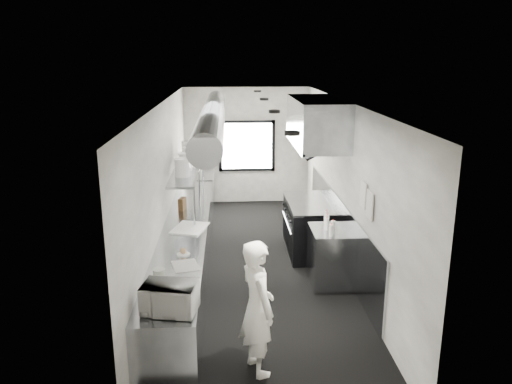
{
  "coord_description": "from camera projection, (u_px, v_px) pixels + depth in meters",
  "views": [
    {
      "loc": [
        -0.45,
        -8.03,
        3.54
      ],
      "look_at": [
        -0.01,
        -0.2,
        1.39
      ],
      "focal_mm": 35.36,
      "sensor_mm": 36.0,
      "label": 1
    }
  ],
  "objects": [
    {
      "name": "cutting_board",
      "position": [
        190.0,
        228.0,
        7.89
      ],
      "size": [
        0.62,
        0.72,
        0.02
      ],
      "primitive_type": "cube",
      "rotation": [
        0.0,
        0.0,
        -0.28
      ],
      "color": "silver",
      "rests_on": "prep_counter"
    },
    {
      "name": "plate_stack_d",
      "position": [
        188.0,
        150.0,
        9.7
      ],
      "size": [
        0.28,
        0.28,
        0.36
      ],
      "primitive_type": "cylinder",
      "rotation": [
        0.0,
        0.0,
        0.22
      ],
      "color": "white",
      "rests_on": "pass_shelf"
    },
    {
      "name": "squeeze_bottle_d",
      "position": [
        327.0,
        220.0,
        7.98
      ],
      "size": [
        0.07,
        0.07,
        0.19
      ],
      "primitive_type": "cylinder",
      "rotation": [
        0.0,
        0.0,
        0.07
      ],
      "color": "silver",
      "rests_on": "bottle_station"
    },
    {
      "name": "plate_stack_b",
      "position": [
        185.0,
        162.0,
        8.82
      ],
      "size": [
        0.24,
        0.24,
        0.31
      ],
      "primitive_type": "cylinder",
      "rotation": [
        0.0,
        0.0,
        -0.02
      ],
      "color": "white",
      "rests_on": "pass_shelf"
    },
    {
      "name": "service_window",
      "position": [
        247.0,
        146.0,
        12.14
      ],
      "size": [
        1.36,
        0.05,
        1.25
      ],
      "color": "white",
      "rests_on": "wall_back"
    },
    {
      "name": "squeeze_bottle_e",
      "position": [
        326.0,
        217.0,
        8.13
      ],
      "size": [
        0.08,
        0.08,
        0.2
      ],
      "primitive_type": "cylinder",
      "rotation": [
        0.0,
        0.0,
        -0.23
      ],
      "color": "silver",
      "rests_on": "bottle_station"
    },
    {
      "name": "pastry",
      "position": [
        183.0,
        251.0,
        6.85
      ],
      "size": [
        0.09,
        0.09,
        0.09
      ],
      "primitive_type": "sphere",
      "color": "tan",
      "rests_on": "small_plate"
    },
    {
      "name": "wall_back",
      "position": [
        247.0,
        146.0,
        12.18
      ],
      "size": [
        3.0,
        0.02,
        2.8
      ],
      "primitive_type": "cube",
      "color": "silver",
      "rests_on": "floor"
    },
    {
      "name": "notice_sheet_b",
      "position": [
        370.0,
        205.0,
        6.87
      ],
      "size": [
        0.02,
        0.28,
        0.38
      ],
      "primitive_type": "cube",
      "color": "silver",
      "rests_on": "wall_right"
    },
    {
      "name": "small_plate",
      "position": [
        183.0,
        254.0,
        6.86
      ],
      "size": [
        0.21,
        0.21,
        0.01
      ],
      "primitive_type": "cylinder",
      "rotation": [
        0.0,
        0.0,
        -0.21
      ],
      "color": "white",
      "rests_on": "prep_counter"
    },
    {
      "name": "exhaust_hood",
      "position": [
        316.0,
        122.0,
        8.8
      ],
      "size": [
        0.81,
        2.2,
        0.88
      ],
      "color": "#8F959C",
      "rests_on": "ceiling"
    },
    {
      "name": "plate_stack_c",
      "position": [
        189.0,
        156.0,
        9.31
      ],
      "size": [
        0.28,
        0.28,
        0.32
      ],
      "primitive_type": "cylinder",
      "rotation": [
        0.0,
        0.0,
        -0.27
      ],
      "color": "white",
      "rests_on": "pass_shelf"
    },
    {
      "name": "ceiling",
      "position": [
        256.0,
        103.0,
        7.96
      ],
      "size": [
        3.0,
        8.0,
        0.01
      ],
      "primitive_type": "cube",
      "color": "beige",
      "rests_on": "wall_back"
    },
    {
      "name": "wall_front",
      "position": [
        281.0,
        304.0,
        4.48
      ],
      "size": [
        3.0,
        0.02,
        2.8
      ],
      "primitive_type": "cube",
      "color": "silver",
      "rests_on": "floor"
    },
    {
      "name": "deli_tub_a",
      "position": [
        160.0,
        283.0,
        5.89
      ],
      "size": [
        0.19,
        0.19,
        0.1
      ],
      "primitive_type": "cylinder",
      "rotation": [
        0.0,
        0.0,
        -0.39
      ],
      "color": "#A9B1A3",
      "rests_on": "prep_counter"
    },
    {
      "name": "pass_shelf",
      "position": [
        188.0,
        168.0,
        9.19
      ],
      "size": [
        0.45,
        3.0,
        0.68
      ],
      "color": "#8F959C",
      "rests_on": "prep_counter"
    },
    {
      "name": "range",
      "position": [
        310.0,
        226.0,
        9.3
      ],
      "size": [
        0.88,
        1.6,
        0.94
      ],
      "color": "black",
      "rests_on": "floor"
    },
    {
      "name": "squeeze_bottle_b",
      "position": [
        333.0,
        227.0,
        7.66
      ],
      "size": [
        0.08,
        0.08,
        0.2
      ],
      "primitive_type": "cylinder",
      "rotation": [
        0.0,
        0.0,
        -0.27
      ],
      "color": "silver",
      "rests_on": "bottle_station"
    },
    {
      "name": "newspaper",
      "position": [
        185.0,
        266.0,
        6.5
      ],
      "size": [
        0.4,
        0.46,
        0.01
      ],
      "primitive_type": "cube",
      "rotation": [
        0.0,
        0.0,
        0.25
      ],
      "color": "silver",
      "rests_on": "prep_counter"
    },
    {
      "name": "squeeze_bottle_c",
      "position": [
        327.0,
        224.0,
        7.81
      ],
      "size": [
        0.07,
        0.07,
        0.19
      ],
      "primitive_type": "cylinder",
      "rotation": [
        0.0,
        0.0,
        -0.01
      ],
      "color": "silver",
      "rests_on": "bottle_station"
    },
    {
      "name": "hvac_duct",
      "position": [
        213.0,
        116.0,
        8.37
      ],
      "size": [
        0.4,
        6.4,
        0.4
      ],
      "primitive_type": "cylinder",
      "rotation": [
        1.57,
        0.0,
        0.0
      ],
      "color": "gray",
      "rests_on": "ceiling"
    },
    {
      "name": "deli_tub_b",
      "position": [
        159.0,
        273.0,
        6.15
      ],
      "size": [
        0.18,
        0.18,
        0.11
      ],
      "primitive_type": "cylinder",
      "rotation": [
        0.0,
        0.0,
        -0.21
      ],
      "color": "#A9B1A3",
      "rests_on": "prep_counter"
    },
    {
      "name": "wall_cladding",
      "position": [
        338.0,
        229.0,
        8.92
      ],
      "size": [
        0.03,
        5.5,
        1.1
      ],
      "primitive_type": "cube",
      "color": "#8F959C",
      "rests_on": "wall_right"
    },
    {
      "name": "bottle_station",
      "position": [
        331.0,
        256.0,
        7.97
      ],
      "size": [
        0.65,
        0.8,
        0.9
      ],
      "primitive_type": "cube",
      "color": "#8F959C",
      "rests_on": "floor"
    },
    {
      "name": "wall_left",
      "position": [
        165.0,
        190.0,
        8.25
      ],
      "size": [
        0.02,
        8.0,
        2.8
      ],
      "primitive_type": "cube",
      "color": "silver",
      "rests_on": "floor"
    },
    {
      "name": "squeeze_bottle_a",
      "position": [
        331.0,
        230.0,
        7.55
      ],
      "size": [
        0.06,
        0.06,
        0.18
      ],
      "primitive_type": "cylinder",
      "rotation": [
        0.0,
        0.0,
        0.01
      ],
      "color": "silver",
      "rests_on": "bottle_station"
    },
    {
      "name": "far_work_table",
      "position": [
        199.0,
        193.0,
        11.6
      ],
      "size": [
        0.7,
        1.2,
        0.9
      ],
      "primitive_type": "cube",
      "color": "#8F959C",
      "rests_on": "floor"
    },
    {
      "name": "prep_counter",
      "position": [
        186.0,
        255.0,
        8.03
      ],
      "size": [
        0.7,
        6.0,
        0.9
      ],
      "primitive_type": "cube",
      "color": "#8F959C",
      "rests_on": "floor"
    },
    {
      "name": "notice_sheet_a",
      "position": [
        363.0,
        195.0,
        7.2
      ],
      "size": [
        0.02,
        0.28,
        0.38
      ],
      "primitive_type": "cube",
      "color": "silver",
      "rests_on": "wall_right"
    },
    {
      "name": "line_cook",
      "position": [
        257.0,
        307.0,
        5.65
      ],
      "size": [
        0.56,
        0.68,
        1.59
      ],
      "primitive_type": "imported",
      "rotation": [
        0.0,
        0.0,
        1.94
      ],
      "color": "white",
      "rests_on": "floor"
    },
    {
      "name": "wall_right",
      "position": [
        346.0,
        187.0,
        8.41
      ],
      "size": [
        0.02,
        8.0,
        2.8
      ],
      "primitive_type": "cube",
      "color": "silver",
      "rests_on": "floor"
    },
    {
      "name": "knife_block",
      "position": [
        182.0,
        204.0,
        8.83
      ],
      "size": [
        0.14,
        0.21,
        0.21
      ],
      "primitive_type": "cube",
      "rotation": [
        0.0,
        0.0,
        -0.26
      ],
      "color": "#523B1D",
      "rests_on": "prep_counter"
    },
    {
      "name": "microwave",
      "position": [
        170.0,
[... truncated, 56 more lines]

